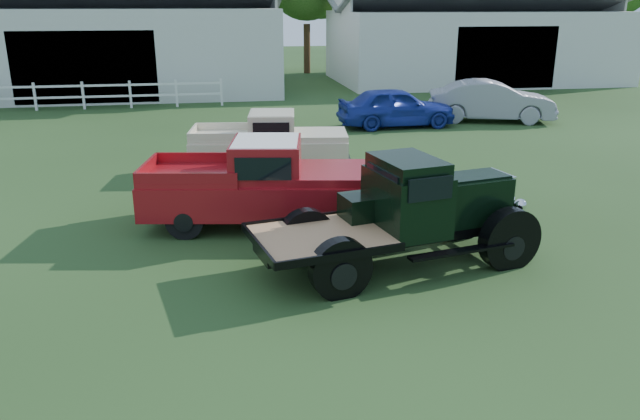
{
  "coord_description": "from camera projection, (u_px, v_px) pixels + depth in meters",
  "views": [
    {
      "loc": [
        -1.6,
        -8.9,
        4.47
      ],
      "look_at": [
        0.2,
        1.2,
        1.05
      ],
      "focal_mm": 35.0,
      "sensor_mm": 36.0,
      "label": 1
    }
  ],
  "objects": [
    {
      "name": "tree_c",
      "position": [
        307.0,
        2.0,
        40.22
      ],
      "size": [
        5.4,
        5.4,
        9.0
      ],
      "primitive_type": null,
      "color": "#12450D",
      "rests_on": "ground"
    },
    {
      "name": "red_pickup",
      "position": [
        262.0,
        183.0,
        12.92
      ],
      "size": [
        5.31,
        2.77,
        1.84
      ],
      "primitive_type": null,
      "rotation": [
        0.0,
        0.0,
        -0.17
      ],
      "color": "maroon",
      "rests_on": "ground"
    },
    {
      "name": "fence_rail",
      "position": [
        59.0,
        96.0,
        27.14
      ],
      "size": [
        14.2,
        0.16,
        1.2
      ],
      "primitive_type": null,
      "color": "white",
      "rests_on": "ground"
    },
    {
      "name": "vintage_flatbed",
      "position": [
        401.0,
        213.0,
        10.87
      ],
      "size": [
        5.24,
        2.9,
        1.96
      ],
      "primitive_type": null,
      "rotation": [
        0.0,
        0.0,
        0.2
      ],
      "color": "black",
      "rests_on": "ground"
    },
    {
      "name": "ground",
      "position": [
        321.0,
        296.0,
        9.99
      ],
      "size": [
        120.0,
        120.0,
        0.0
      ],
      "primitive_type": "plane",
      "color": "#213A17"
    },
    {
      "name": "misc_car_grey",
      "position": [
        491.0,
        101.0,
        24.48
      ],
      "size": [
        5.08,
        2.98,
        1.58
      ],
      "primitive_type": "imported",
      "rotation": [
        0.0,
        0.0,
        1.28
      ],
      "color": "gray",
      "rests_on": "ground"
    },
    {
      "name": "white_pickup",
      "position": [
        269.0,
        143.0,
        17.1
      ],
      "size": [
        4.61,
        2.29,
        1.62
      ],
      "primitive_type": null,
      "rotation": [
        0.0,
        0.0,
        -0.13
      ],
      "color": "beige",
      "rests_on": "ground"
    },
    {
      "name": "shed_left",
      "position": [
        99.0,
        37.0,
        32.22
      ],
      "size": [
        18.8,
        10.2,
        5.6
      ],
      "primitive_type": null,
      "color": "silver",
      "rests_on": "ground"
    },
    {
      "name": "shed_right",
      "position": [
        473.0,
        36.0,
        36.72
      ],
      "size": [
        16.8,
        9.2,
        5.2
      ],
      "primitive_type": null,
      "color": "silver",
      "rests_on": "ground"
    },
    {
      "name": "misc_car_blue",
      "position": [
        396.0,
        107.0,
        23.41
      ],
      "size": [
        4.4,
        1.87,
        1.48
      ],
      "primitive_type": "imported",
      "rotation": [
        0.0,
        0.0,
        1.6
      ],
      "color": "navy",
      "rests_on": "ground"
    }
  ]
}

